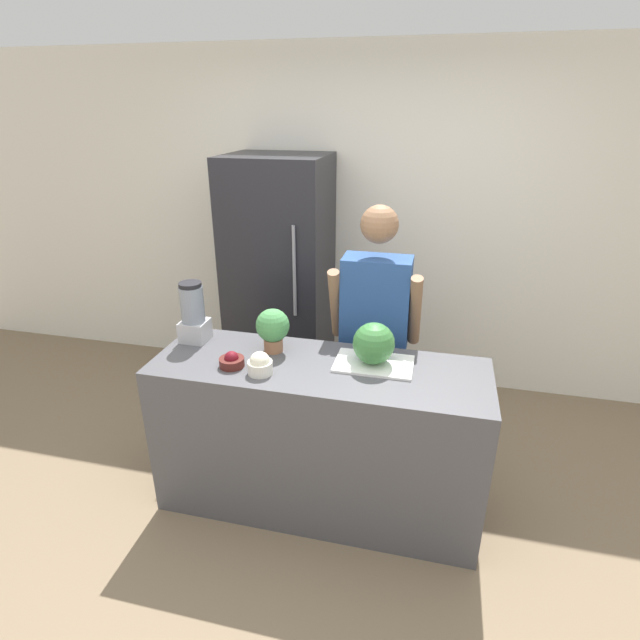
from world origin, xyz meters
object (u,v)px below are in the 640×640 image
object	(u,v)px
person	(374,338)
bowl_cream	(260,364)
watermelon	(374,343)
potted_plant	(273,328)
blender	(193,314)
refrigerator	(280,279)
bowl_cherries	(232,361)

from	to	relation	value
person	bowl_cream	distance (m)	0.83
watermelon	potted_plant	bearing A→B (deg)	177.03
watermelon	blender	bearing A→B (deg)	176.92
refrigerator	blender	size ratio (longest dim) A/B	5.23
refrigerator	person	world-z (taller)	refrigerator
watermelon	bowl_cherries	world-z (taller)	watermelon
watermelon	blender	world-z (taller)	blender
person	watermelon	bearing A→B (deg)	-83.31
bowl_cherries	person	bearing A→B (deg)	43.17
bowl_cream	blender	bearing A→B (deg)	150.40
potted_plant	blender	bearing A→B (deg)	176.80
person	bowl_cherries	bearing A→B (deg)	-136.83
potted_plant	refrigerator	bearing A→B (deg)	106.05
watermelon	potted_plant	size ratio (longest dim) A/B	0.89
refrigerator	potted_plant	world-z (taller)	refrigerator
watermelon	bowl_cherries	bearing A→B (deg)	-165.01
person	blender	size ratio (longest dim) A/B	4.71
refrigerator	potted_plant	bearing A→B (deg)	-73.95
bowl_cream	potted_plant	bearing A→B (deg)	93.31
bowl_cherries	blender	distance (m)	0.44
bowl_cherries	potted_plant	world-z (taller)	potted_plant
refrigerator	bowl_cream	xyz separation A→B (m)	(0.34, -1.40, 0.03)
blender	potted_plant	size ratio (longest dim) A/B	1.43
person	bowl_cream	xyz separation A→B (m)	(-0.50, -0.66, 0.10)
watermelon	potted_plant	world-z (taller)	potted_plant
watermelon	blender	distance (m)	1.05
person	blender	distance (m)	1.09
bowl_cherries	refrigerator	bearing A→B (deg)	97.20
potted_plant	person	bearing A→B (deg)	38.36
bowl_cream	blender	distance (m)	0.59
bowl_cream	person	bearing A→B (deg)	53.16
watermelon	bowl_cream	bearing A→B (deg)	-157.31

